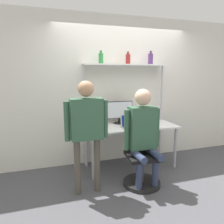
% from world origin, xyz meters
% --- Properties ---
extents(ground_plane, '(12.00, 12.00, 0.00)m').
position_xyz_m(ground_plane, '(0.00, 0.00, 0.00)').
color(ground_plane, '#4C4C51').
extents(wall_back, '(8.00, 0.06, 2.70)m').
position_xyz_m(wall_back, '(0.00, 0.80, 1.35)').
color(wall_back, silver).
rests_on(wall_back, ground_plane).
extents(desk, '(1.61, 0.75, 0.76)m').
position_xyz_m(desk, '(0.00, 0.40, 0.68)').
color(desk, white).
rests_on(desk, ground_plane).
extents(shelf_unit, '(1.53, 0.29, 1.83)m').
position_xyz_m(shelf_unit, '(0.00, 0.62, 1.55)').
color(shelf_unit, white).
rests_on(shelf_unit, ground_plane).
extents(monitor, '(0.50, 0.22, 0.41)m').
position_xyz_m(monitor, '(-0.12, 0.59, 0.98)').
color(monitor, black).
rests_on(monitor, desk).
extents(laptop, '(0.33, 0.22, 0.22)m').
position_xyz_m(laptop, '(-0.05, 0.24, 0.82)').
color(laptop, '#BCBCC1').
rests_on(laptop, desk).
extents(cell_phone, '(0.07, 0.15, 0.01)m').
position_xyz_m(cell_phone, '(0.18, 0.25, 0.77)').
color(cell_phone, black).
rests_on(cell_phone, desk).
extents(office_chair, '(0.56, 0.56, 0.93)m').
position_xyz_m(office_chair, '(-0.08, -0.27, 0.29)').
color(office_chair, black).
rests_on(office_chair, ground_plane).
extents(person_seated, '(0.56, 0.48, 1.45)m').
position_xyz_m(person_seated, '(-0.09, -0.31, 0.86)').
color(person_seated, '#2D3856').
rests_on(person_seated, ground_plane).
extents(person_standing, '(0.60, 0.21, 1.58)m').
position_xyz_m(person_standing, '(-0.90, -0.25, 1.00)').
color(person_standing, '#4C473D').
rests_on(person_standing, ground_plane).
extents(bottle_red, '(0.08, 0.08, 0.22)m').
position_xyz_m(bottle_red, '(0.04, 0.62, 1.92)').
color(bottle_red, maroon).
rests_on(bottle_red, shelf_unit).
extents(bottle_purple, '(0.09, 0.09, 0.24)m').
position_xyz_m(bottle_purple, '(0.49, 0.62, 1.93)').
color(bottle_purple, '#593372').
rests_on(bottle_purple, shelf_unit).
extents(bottle_green, '(0.08, 0.08, 0.22)m').
position_xyz_m(bottle_green, '(-0.46, 0.62, 1.92)').
color(bottle_green, '#2D8C3F').
rests_on(bottle_green, shelf_unit).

